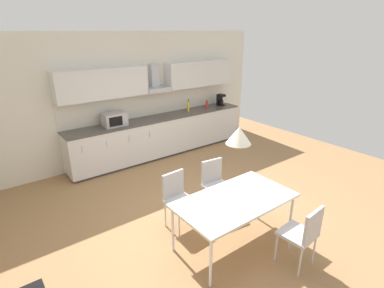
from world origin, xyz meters
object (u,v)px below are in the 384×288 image
Objects in this scene: coffee_maker at (220,100)px; bottle_yellow at (188,106)px; chair_far_right at (215,181)px; pendant_lamp at (239,135)px; microwave at (114,119)px; dining_table at (235,202)px; chair_near_right at (304,231)px; bottle_red at (207,104)px; chair_far_left at (177,195)px.

bottle_yellow is at bearing -178.50° from coffee_maker.
chair_far_right is (-1.39, -2.60, -0.54)m from bottle_yellow.
pendant_lamp reaches higher than chair_far_right.
bottle_yellow is at bearing -0.07° from microwave.
pendant_lamp is at bearing -114.31° from chair_far_right.
dining_table is 0.93m from chair_near_right.
bottle_red is 4.80m from chair_near_right.
bottle_red is 0.59× the size of pendant_lamp.
pendant_lamp is (-1.77, -3.43, 0.56)m from bottle_yellow.
chair_far_left is (-2.78, -2.65, -0.49)m from bottle_red.
dining_table is 1.87× the size of chair_far_left.
pendant_lamp is (0.37, -0.83, 1.10)m from chair_far_left.
coffee_maker is 0.46m from bottle_red.
chair_far_left is 0.75m from chair_far_right.
bottle_yellow reaches higher than chair_far_right.
bottle_red is 0.12× the size of dining_table.
dining_table is (-2.87, -3.46, -0.40)m from coffee_maker.
dining_table is 0.95m from pendant_lamp.
coffee_maker is at bearing 0.49° from microwave.
bottle_yellow reaches higher than bottle_red.
pendant_lamp is at bearing -129.61° from coffee_maker.
dining_table is 0.93m from chair_far_right.
bottle_yellow is (1.95, -0.00, -0.01)m from microwave.
bottle_red is 0.22× the size of chair_far_right.
bottle_yellow is at bearing 62.79° from dining_table.
pendant_lamp is (-2.41, -3.49, 0.61)m from bottle_red.
chair_near_right reaches higher than dining_table.
pendant_lamp is (-0.37, 0.83, 1.10)m from chair_near_right.
microwave is 0.55× the size of chair_far_left.
dining_table is at bearing -129.61° from coffee_maker.
coffee_maker is 3.66m from chair_far_right.
bottle_red is at bearing 64.74° from chair_near_right.
chair_far_right is at bearing -118.10° from bottle_yellow.
pendant_lamp is at bearing -65.94° from chair_far_left.
chair_near_right is (-1.39, -4.27, -0.54)m from bottle_yellow.
bottle_red is 4.25m from dining_table.
bottle_red is 4.28m from pendant_lamp.
bottle_red is (2.60, 0.05, -0.06)m from microwave.
microwave is 4.34m from chair_near_right.
pendant_lamp is at bearing -124.67° from bottle_red.
pendant_lamp reaches higher than bottle_yellow.
chair_far_right is 2.72× the size of pendant_lamp.
microwave is at bearing 102.22° from chair_far_right.
chair_near_right is at bearing -108.08° from bottle_yellow.
bottle_yellow is at bearing 71.92° from chair_near_right.
coffee_maker is 0.34× the size of chair_near_right.
coffee_maker is 0.18× the size of dining_table.
coffee_maker is at bearing 59.87° from chair_near_right.
bottle_yellow is 3.90m from pendant_lamp.
bottle_red reaches higher than chair_far_right.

